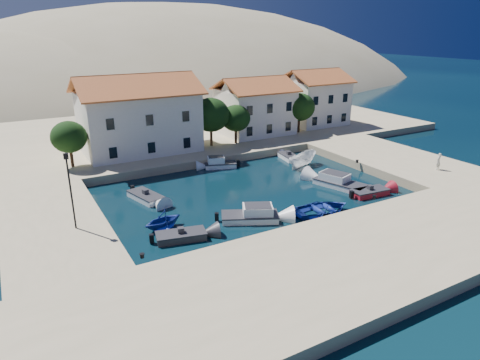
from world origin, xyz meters
name	(u,v)px	position (x,y,z in m)	size (l,w,h in m)	color
ground	(311,230)	(0.00, 0.00, 0.00)	(400.00, 400.00, 0.00)	black
quay_south	(363,256)	(0.00, -6.00, 0.50)	(52.00, 12.00, 1.00)	tan
quay_east	(391,160)	(20.50, 10.00, 0.50)	(11.00, 20.00, 1.00)	tan
quay_west	(54,228)	(-19.00, 10.00, 0.50)	(8.00, 20.00, 1.00)	tan
quay_north	(172,131)	(2.00, 38.00, 0.50)	(80.00, 36.00, 1.00)	tan
hills	(139,143)	(20.64, 123.62, -23.40)	(254.00, 176.00, 99.00)	#9B8E69
building_left	(138,113)	(-6.00, 28.00, 5.94)	(14.70, 9.45, 9.70)	white
building_mid	(255,105)	(12.00, 29.00, 5.22)	(10.50, 8.40, 8.30)	white
building_right	(314,96)	(24.00, 30.00, 5.47)	(9.45, 8.40, 8.80)	white
trees	(221,117)	(4.51, 25.46, 4.84)	(37.30, 5.30, 6.45)	#382314
lamppost	(70,184)	(-17.50, 8.00, 4.75)	(0.35, 0.25, 6.22)	black
bollards	(310,197)	(2.80, 3.87, 1.15)	(29.36, 9.56, 0.30)	black
motorboat_grey_sw	(181,236)	(-10.20, 3.84, 0.29)	(4.28, 2.58, 1.25)	#2E2E32
cabin_cruiser_south	(250,215)	(-3.53, 4.22, 0.48)	(5.43, 4.12, 1.60)	white
rowboat_south	(322,213)	(3.06, 2.29, 0.00)	(3.92, 5.49, 1.14)	navy
motorboat_red_se	(370,192)	(10.22, 3.46, 0.29)	(4.05, 2.08, 1.25)	maroon
cabin_cruiser_east	(341,183)	(9.23, 6.70, 0.48)	(3.98, 6.13, 1.60)	white
boat_east	(302,166)	(10.07, 14.54, 0.00)	(1.83, 4.85, 1.87)	white
motorboat_white_ne	(289,157)	(10.40, 17.85, 0.30)	(2.17, 3.74, 1.25)	white
rowboat_west	(163,228)	(-10.78, 6.49, 0.00)	(2.97, 3.45, 1.82)	navy
motorboat_white_west	(146,197)	(-10.06, 13.52, 0.29)	(2.89, 4.58, 1.25)	white
cabin_cruiser_north	(220,164)	(1.04, 19.00, 0.48)	(4.13, 2.76, 1.60)	white
pedestrian	(438,161)	(20.73, 3.61, 1.95)	(0.70, 0.46, 1.91)	beige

